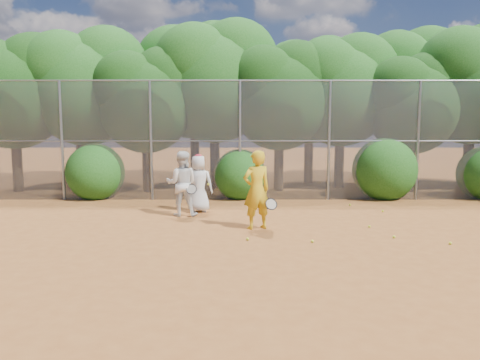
{
  "coord_description": "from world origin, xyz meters",
  "views": [
    {
      "loc": [
        -1.01,
        -9.77,
        2.6
      ],
      "look_at": [
        -1.0,
        2.5,
        1.1
      ],
      "focal_mm": 35.0,
      "sensor_mm": 36.0,
      "label": 1
    }
  ],
  "objects": [
    {
      "name": "tree_7",
      "position": [
        8.06,
        8.64,
        4.28
      ],
      "size": [
        4.77,
        4.14,
        6.53
      ],
      "color": "black",
      "rests_on": "ground"
    },
    {
      "name": "tree_2",
      "position": [
        -4.45,
        7.83,
        3.58
      ],
      "size": [
        3.99,
        3.47,
        5.47
      ],
      "color": "black",
      "rests_on": "ground"
    },
    {
      "name": "tree_1",
      "position": [
        -6.94,
        8.54,
        4.16
      ],
      "size": [
        4.64,
        4.03,
        6.35
      ],
      "color": "black",
      "rests_on": "ground"
    },
    {
      "name": "player_white",
      "position": [
        -2.63,
        3.21,
        0.91
      ],
      "size": [
        0.9,
        0.73,
        1.82
      ],
      "rotation": [
        0.0,
        0.0,
        3.15
      ],
      "color": "white",
      "rests_on": "ground"
    },
    {
      "name": "tree_0",
      "position": [
        -9.44,
        8.04,
        3.93
      ],
      "size": [
        4.38,
        3.81,
        6.0
      ],
      "color": "black",
      "rests_on": "ground"
    },
    {
      "name": "ground",
      "position": [
        0.0,
        0.0,
        0.0
      ],
      "size": [
        80.0,
        80.0,
        0.0
      ],
      "primitive_type": "plane",
      "color": "brown",
      "rests_on": "ground"
    },
    {
      "name": "ball_6",
      "position": [
        2.49,
        0.58,
        0.03
      ],
      "size": [
        0.07,
        0.07,
        0.07
      ],
      "primitive_type": "sphere",
      "color": "#C7D627",
      "rests_on": "ground"
    },
    {
      "name": "bush_1",
      "position": [
        -1.0,
        6.3,
        0.9
      ],
      "size": [
        1.8,
        1.8,
        1.8
      ],
      "primitive_type": "sphere",
      "color": "#184D13",
      "rests_on": "ground"
    },
    {
      "name": "tree_10",
      "position": [
        -2.93,
        11.05,
        4.63
      ],
      "size": [
        5.15,
        4.48,
        7.06
      ],
      "color": "black",
      "rests_on": "ground"
    },
    {
      "name": "ball_1",
      "position": [
        3.19,
        3.73,
        0.03
      ],
      "size": [
        0.07,
        0.07,
        0.07
      ],
      "primitive_type": "sphere",
      "color": "#C7D627",
      "rests_on": "ground"
    },
    {
      "name": "player_yellow",
      "position": [
        -0.59,
        1.57,
        0.97
      ],
      "size": [
        0.93,
        0.7,
        1.94
      ],
      "rotation": [
        0.0,
        0.0,
        3.54
      ],
      "color": "gold",
      "rests_on": "ground"
    },
    {
      "name": "tree_4",
      "position": [
        0.55,
        8.24,
        3.76
      ],
      "size": [
        4.19,
        3.64,
        5.73
      ],
      "color": "black",
      "rests_on": "ground"
    },
    {
      "name": "ball_3",
      "position": [
        3.52,
        0.02,
        0.03
      ],
      "size": [
        0.07,
        0.07,
        0.07
      ],
      "primitive_type": "sphere",
      "color": "#C7D627",
      "rests_on": "ground"
    },
    {
      "name": "tree_12",
      "position": [
        6.56,
        11.24,
        4.51
      ],
      "size": [
        5.02,
        4.37,
        6.88
      ],
      "color": "black",
      "rests_on": "ground"
    },
    {
      "name": "ball_0",
      "position": [
        2.23,
        1.66,
        0.03
      ],
      "size": [
        0.07,
        0.07,
        0.07
      ],
      "primitive_type": "sphere",
      "color": "#C7D627",
      "rests_on": "ground"
    },
    {
      "name": "tree_6",
      "position": [
        5.55,
        8.03,
        3.47
      ],
      "size": [
        3.86,
        3.36,
        5.29
      ],
      "color": "black",
      "rests_on": "ground"
    },
    {
      "name": "bush_0",
      "position": [
        -6.0,
        6.3,
        1.0
      ],
      "size": [
        2.0,
        2.0,
        2.0
      ],
      "primitive_type": "sphere",
      "color": "#184D13",
      "rests_on": "ground"
    },
    {
      "name": "ball_5",
      "position": [
        2.48,
        4.77,
        0.03
      ],
      "size": [
        0.07,
        0.07,
        0.07
      ],
      "primitive_type": "sphere",
      "color": "#C7D627",
      "rests_on": "ground"
    },
    {
      "name": "ball_4",
      "position": [
        -0.83,
        0.39,
        0.03
      ],
      "size": [
        0.07,
        0.07,
        0.07
      ],
      "primitive_type": "sphere",
      "color": "#C7D627",
      "rests_on": "ground"
    },
    {
      "name": "tree_3",
      "position": [
        -1.94,
        8.84,
        4.4
      ],
      "size": [
        4.89,
        4.26,
        6.7
      ],
      "color": "black",
      "rests_on": "ground"
    },
    {
      "name": "tree_5",
      "position": [
        3.06,
        9.04,
        4.05
      ],
      "size": [
        4.51,
        3.92,
        6.17
      ],
      "color": "black",
      "rests_on": "ground"
    },
    {
      "name": "fence_back",
      "position": [
        -0.12,
        6.0,
        2.05
      ],
      "size": [
        20.05,
        0.09,
        4.03
      ],
      "color": "gray",
      "rests_on": "ground"
    },
    {
      "name": "tree_9",
      "position": [
        -7.94,
        10.84,
        4.34
      ],
      "size": [
        4.83,
        4.2,
        6.62
      ],
      "color": "black",
      "rests_on": "ground"
    },
    {
      "name": "player_teen",
      "position": [
        -2.21,
        3.77,
        0.85
      ],
      "size": [
        0.85,
        0.58,
        1.71
      ],
      "rotation": [
        0.0,
        0.0,
        3.2
      ],
      "color": "silver",
      "rests_on": "ground"
    },
    {
      "name": "ball_2",
      "position": [
        0.58,
        0.19,
        0.03
      ],
      "size": [
        0.07,
        0.07,
        0.07
      ],
      "primitive_type": "sphere",
      "color": "#C7D627",
      "rests_on": "ground"
    },
    {
      "name": "tree_11",
      "position": [
        2.06,
        10.64,
        4.16
      ],
      "size": [
        4.64,
        4.03,
        6.35
      ],
      "color": "black",
      "rests_on": "ground"
    },
    {
      "name": "bush_2",
      "position": [
        4.0,
        6.3,
        1.1
      ],
      "size": [
        2.2,
        2.2,
        2.2
      ],
      "primitive_type": "sphere",
      "color": "#184D13",
      "rests_on": "ground"
    }
  ]
}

